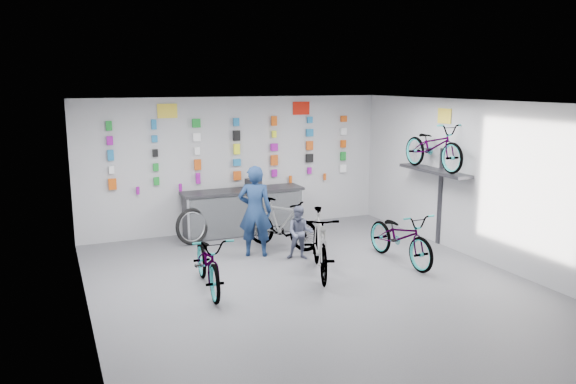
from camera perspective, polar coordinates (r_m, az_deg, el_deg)
name	(u,v)px	position (r m, az deg, el deg)	size (l,w,h in m)	color
floor	(313,286)	(9.44, 2.57, -9.48)	(8.00, 8.00, 0.00)	#4C4C50
ceiling	(315,103)	(8.85, 2.74, 9.03)	(8.00, 8.00, 0.00)	white
wall_back	(236,164)	(12.69, -5.30, 2.83)	(7.00, 7.00, 0.00)	#B7B7BA
wall_front	(496,274)	(5.83, 20.33, -7.84)	(7.00, 7.00, 0.00)	#B7B7BA
wall_left	(84,218)	(8.15, -20.06, -2.48)	(8.00, 8.00, 0.00)	#B7B7BA
wall_right	(484,182)	(11.00, 19.28, 0.97)	(8.00, 8.00, 0.00)	#B7B7BA
counter	(243,212)	(12.45, -4.55, -2.07)	(2.70, 0.66, 1.00)	black
merch_wall	(241,152)	(12.61, -4.84, 4.09)	(5.56, 0.08, 1.56)	#DC510D
wall_bracket	(435,175)	(11.79, 14.73, 1.70)	(0.39, 1.90, 2.00)	#333338
sign_left	(167,111)	(12.17, -12.16, 8.05)	(0.42, 0.02, 0.30)	yellow
sign_right	(301,108)	(13.13, 1.35, 8.51)	(0.42, 0.02, 0.30)	red
sign_side	(444,116)	(11.76, 15.60, 7.45)	(0.02, 0.40, 0.30)	yellow
bike_left	(208,261)	(9.20, -8.09, -6.99)	(0.64, 1.82, 0.96)	gray
bike_center	(320,243)	(9.79, 3.26, -5.21)	(0.54, 1.90, 1.14)	gray
bike_right	(401,236)	(10.67, 11.37, -4.44)	(0.66, 1.90, 1.00)	gray
bike_service	(282,223)	(11.35, -0.65, -3.21)	(0.48, 1.69, 1.02)	gray
bike_wall	(434,146)	(11.67, 14.56, 4.53)	(0.63, 1.80, 0.95)	gray
clerk	(255,211)	(10.78, -3.36, -1.95)	(0.65, 0.42, 1.77)	navy
customer	(300,233)	(10.65, 1.22, -4.16)	(0.50, 0.39, 1.03)	#50556F
spare_wheel	(192,227)	(11.79, -9.72, -3.48)	(0.79, 0.42, 0.77)	black
register	(253,184)	(12.41, -3.54, 0.85)	(0.28, 0.30, 0.22)	black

